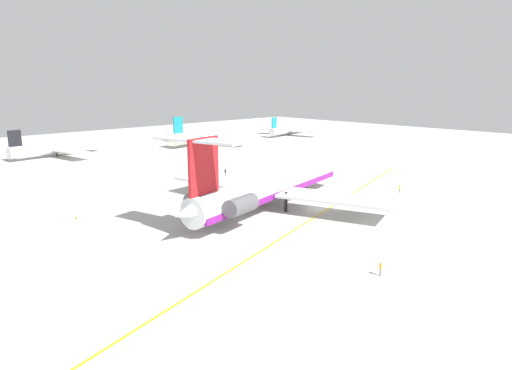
{
  "coord_description": "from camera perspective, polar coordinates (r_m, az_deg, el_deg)",
  "views": [
    {
      "loc": [
        -62.33,
        -48.9,
        21.75
      ],
      "look_at": [
        -4.28,
        10.52,
        3.32
      ],
      "focal_mm": 33.04,
      "sensor_mm": 36.0,
      "label": 1
    }
  ],
  "objects": [
    {
      "name": "airliner_mid_left",
      "position": [
        150.51,
        -22.75,
        4.21
      ],
      "size": [
        29.01,
        28.76,
        8.66
      ],
      "rotation": [
        0.0,
        0.0,
        0.13
      ],
      "color": "silver",
      "rests_on": "ground"
    },
    {
      "name": "ground_crew_portside",
      "position": [
        56.14,
        14.84,
        -9.55
      ],
      "size": [
        0.39,
        0.27,
        1.68
      ],
      "rotation": [
        0.0,
        0.0,
        2.01
      ],
      "color": "black",
      "rests_on": "ground"
    },
    {
      "name": "ground",
      "position": [
        82.16,
        7.29,
        -2.94
      ],
      "size": [
        303.78,
        303.78,
        0.0
      ],
      "primitive_type": "plane",
      "color": "#B7B5AD"
    },
    {
      "name": "ground_crew_near_nose",
      "position": [
        97.71,
        16.98,
        -0.26
      ],
      "size": [
        0.35,
        0.3,
        1.69
      ],
      "rotation": [
        0.0,
        0.0,
        5.39
      ],
      "color": "black",
      "rests_on": "ground"
    },
    {
      "name": "airliner_far_right",
      "position": [
        193.75,
        4.03,
        6.73
      ],
      "size": [
        26.51,
        26.38,
        7.94
      ],
      "rotation": [
        0.0,
        0.0,
        0.19
      ],
      "color": "silver",
      "rests_on": "ground"
    },
    {
      "name": "ground_crew_near_tail",
      "position": [
        109.78,
        -3.73,
        1.66
      ],
      "size": [
        0.33,
        0.36,
        1.78
      ],
      "rotation": [
        0.0,
        0.0,
        3.87
      ],
      "color": "black",
      "rests_on": "ground"
    },
    {
      "name": "main_jetliner",
      "position": [
        81.09,
        1.45,
        -0.24
      ],
      "size": [
        48.07,
        42.87,
        14.12
      ],
      "rotation": [
        0.0,
        0.0,
        0.22
      ],
      "color": "silver",
      "rests_on": "ground"
    },
    {
      "name": "safety_cone_wingtip",
      "position": [
        111.17,
        1.34,
        1.37
      ],
      "size": [
        0.4,
        0.4,
        0.55
      ],
      "primitive_type": "cone",
      "color": "#EA590F",
      "rests_on": "ground"
    },
    {
      "name": "taxiway_centreline",
      "position": [
        77.16,
        7.03,
        -3.95
      ],
      "size": [
        99.31,
        28.53,
        0.01
      ],
      "primitive_type": "cube",
      "rotation": [
        0.0,
        0.0,
        0.28
      ],
      "color": "gold",
      "rests_on": "ground"
    },
    {
      "name": "safety_cone_nose",
      "position": [
        81.23,
        -20.96,
        -3.67
      ],
      "size": [
        0.4,
        0.4,
        0.55
      ],
      "primitive_type": "cone",
      "color": "#EA590F",
      "rests_on": "ground"
    },
    {
      "name": "airliner_mid_right",
      "position": [
        168.02,
        -5.99,
        6.05
      ],
      "size": [
        34.41,
        34.33,
        10.36
      ],
      "rotation": [
        0.0,
        0.0,
        0.24
      ],
      "color": "silver",
      "rests_on": "ground"
    }
  ]
}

